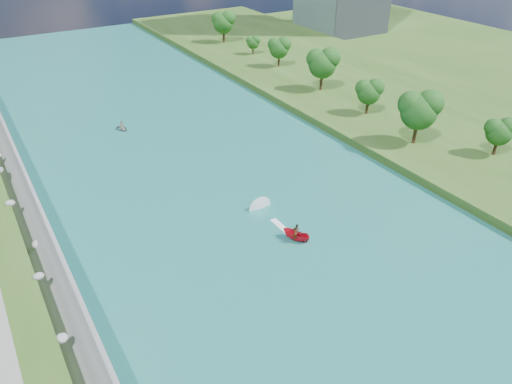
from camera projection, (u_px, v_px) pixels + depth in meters
ground at (307, 276)px, 58.67m from camera, size 260.00×260.00×0.00m
river_water at (227, 200)px, 73.33m from camera, size 55.00×240.00×0.10m
berm_east at (455, 126)px, 94.99m from camera, size 44.00×240.00×1.50m
riprap_bank at (43, 252)px, 59.75m from camera, size 4.77×236.00×4.26m
trees_east at (378, 89)px, 96.31m from camera, size 15.69×139.92×11.08m
motorboat at (288, 229)px, 65.81m from camera, size 3.60×18.76×2.22m
raft at (122, 128)px, 94.83m from camera, size 2.55×3.26×1.70m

